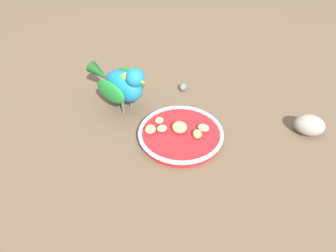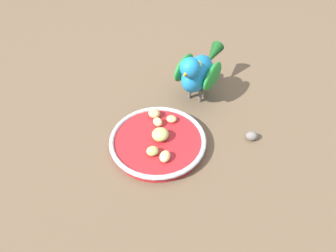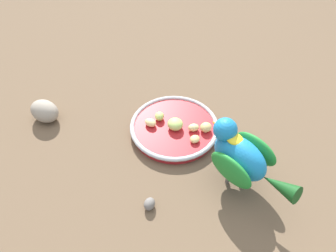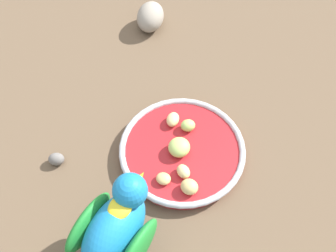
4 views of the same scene
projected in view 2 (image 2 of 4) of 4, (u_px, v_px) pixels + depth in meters
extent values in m
plane|color=brown|center=(166.00, 143.00, 0.70)|extent=(4.00, 4.00, 0.00)
cylinder|color=#AD1E23|center=(158.00, 142.00, 0.68)|extent=(0.21, 0.21, 0.02)
torus|color=#B7BABF|center=(158.00, 140.00, 0.68)|extent=(0.22, 0.22, 0.01)
ellipsoid|color=#B2CC66|center=(160.00, 134.00, 0.67)|extent=(0.04, 0.04, 0.03)
ellipsoid|color=#B2CC66|center=(152.00, 151.00, 0.64)|extent=(0.03, 0.03, 0.02)
ellipsoid|color=tan|center=(154.00, 113.00, 0.73)|extent=(0.03, 0.04, 0.02)
ellipsoid|color=tan|center=(172.00, 119.00, 0.72)|extent=(0.03, 0.03, 0.01)
ellipsoid|color=#E5C67F|center=(158.00, 122.00, 0.71)|extent=(0.03, 0.03, 0.02)
ellipsoid|color=#E5C67F|center=(165.00, 156.00, 0.63)|extent=(0.03, 0.02, 0.02)
cylinder|color=#59544C|center=(200.00, 96.00, 0.79)|extent=(0.01, 0.01, 0.04)
cylinder|color=#59544C|center=(190.00, 92.00, 0.80)|extent=(0.01, 0.01, 0.04)
ellipsoid|color=#197AB7|center=(197.00, 74.00, 0.75)|extent=(0.14, 0.10, 0.08)
ellipsoid|color=#1E7F2D|center=(213.00, 76.00, 0.75)|extent=(0.10, 0.05, 0.06)
ellipsoid|color=#1E7F2D|center=(186.00, 68.00, 0.77)|extent=(0.10, 0.05, 0.06)
cone|color=#144719|center=(213.00, 55.00, 0.81)|extent=(0.09, 0.06, 0.05)
sphere|color=#197AB7|center=(190.00, 68.00, 0.69)|extent=(0.06, 0.06, 0.05)
cone|color=orange|center=(185.00, 74.00, 0.68)|extent=(0.03, 0.02, 0.02)
ellipsoid|color=yellow|center=(195.00, 65.00, 0.71)|extent=(0.05, 0.04, 0.01)
ellipsoid|color=slate|center=(252.00, 136.00, 0.70)|extent=(0.03, 0.03, 0.02)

